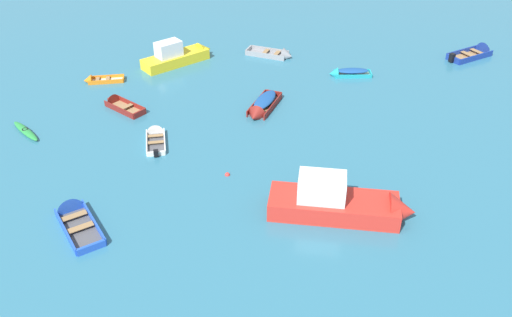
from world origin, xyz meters
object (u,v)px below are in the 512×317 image
(rowboat_turquoise_cluster_inner, at_px, (346,73))
(motor_launch_yellow_outer_left, at_px, (179,55))
(motor_launch_red_foreground_center, at_px, (344,203))
(rowboat_maroon_cluster_outer, at_px, (117,104))
(kayak_green_far_back, at_px, (26,131))
(rowboat_deep_blue_near_camera, at_px, (478,52))
(rowboat_maroon_distant_center, at_px, (261,107))
(rowboat_grey_back_row_left, at_px, (279,55))
(rowboat_orange_midfield_right, at_px, (96,80))
(rowboat_white_far_right, at_px, (156,135))
(mooring_buoy_midfield, at_px, (176,44))
(mooring_buoy_far_field, at_px, (227,175))
(rowboat_blue_far_left, at_px, (73,214))

(rowboat_turquoise_cluster_inner, bearing_deg, motor_launch_yellow_outer_left, 177.43)
(motor_launch_red_foreground_center, height_order, motor_launch_yellow_outer_left, motor_launch_red_foreground_center)
(rowboat_maroon_cluster_outer, bearing_deg, kayak_green_far_back, -136.57)
(rowboat_deep_blue_near_camera, bearing_deg, rowboat_maroon_distant_center, -143.67)
(rowboat_grey_back_row_left, xyz_separation_m, rowboat_orange_midfield_right, (-12.28, -6.15, -0.05))
(rowboat_grey_back_row_left, distance_m, kayak_green_far_back, 19.24)
(motor_launch_yellow_outer_left, height_order, rowboat_maroon_cluster_outer, motor_launch_yellow_outer_left)
(rowboat_white_far_right, distance_m, mooring_buoy_midfield, 14.48)
(rowboat_maroon_distant_center, relative_size, mooring_buoy_far_field, 13.90)
(mooring_buoy_far_field, bearing_deg, rowboat_white_far_right, 146.58)
(motor_launch_red_foreground_center, bearing_deg, motor_launch_yellow_outer_left, 126.92)
(rowboat_white_far_right, bearing_deg, mooring_buoy_far_field, -33.42)
(rowboat_maroon_distant_center, relative_size, kayak_green_far_back, 1.48)
(rowboat_white_far_right, height_order, rowboat_grey_back_row_left, rowboat_grey_back_row_left)
(rowboat_blue_far_left, bearing_deg, mooring_buoy_far_field, 33.37)
(rowboat_grey_back_row_left, relative_size, rowboat_orange_midfield_right, 1.31)
(rowboat_orange_midfield_right, bearing_deg, mooring_buoy_far_field, -41.33)
(rowboat_white_far_right, xyz_separation_m, motor_launch_yellow_outer_left, (-1.30, 10.69, 0.47))
(rowboat_deep_blue_near_camera, bearing_deg, rowboat_white_far_right, -144.15)
(rowboat_maroon_cluster_outer, bearing_deg, mooring_buoy_midfield, 84.32)
(rowboat_maroon_distant_center, relative_size, rowboat_turquoise_cluster_inner, 1.26)
(rowboat_deep_blue_near_camera, bearing_deg, rowboat_orange_midfield_right, -162.42)
(mooring_buoy_far_field, bearing_deg, rowboat_blue_far_left, -146.63)
(rowboat_turquoise_cluster_inner, bearing_deg, mooring_buoy_midfield, 163.14)
(rowboat_blue_far_left, height_order, rowboat_deep_blue_near_camera, rowboat_deep_blue_near_camera)
(motor_launch_red_foreground_center, xyz_separation_m, rowboat_grey_back_row_left, (-5.07, 18.50, -0.52))
(kayak_green_far_back, bearing_deg, rowboat_deep_blue_near_camera, 28.75)
(rowboat_deep_blue_near_camera, relative_size, rowboat_grey_back_row_left, 1.06)
(rowboat_turquoise_cluster_inner, xyz_separation_m, motor_launch_red_foreground_center, (-0.04, -15.87, 0.47))
(rowboat_orange_midfield_right, bearing_deg, rowboat_grey_back_row_left, 26.58)
(rowboat_turquoise_cluster_inner, relative_size, mooring_buoy_far_field, 11.01)
(rowboat_grey_back_row_left, height_order, kayak_green_far_back, rowboat_grey_back_row_left)
(rowboat_blue_far_left, distance_m, rowboat_orange_midfield_right, 14.98)
(rowboat_deep_blue_near_camera, bearing_deg, mooring_buoy_midfield, -177.37)
(rowboat_maroon_cluster_outer, bearing_deg, rowboat_maroon_distant_center, 3.45)
(rowboat_turquoise_cluster_inner, height_order, mooring_buoy_midfield, rowboat_turquoise_cluster_inner)
(motor_launch_red_foreground_center, relative_size, rowboat_orange_midfield_right, 2.40)
(rowboat_turquoise_cluster_inner, relative_size, rowboat_maroon_cluster_outer, 0.95)
(rowboat_blue_far_left, relative_size, mooring_buoy_midfield, 9.76)
(rowboat_grey_back_row_left, xyz_separation_m, kayak_green_far_back, (-13.83, -13.38, -0.04))
(rowboat_maroon_distant_center, height_order, rowboat_blue_far_left, rowboat_blue_far_left)
(rowboat_deep_blue_near_camera, bearing_deg, rowboat_maroon_cluster_outer, -154.34)
(rowboat_white_far_right, height_order, motor_launch_yellow_outer_left, motor_launch_yellow_outer_left)
(kayak_green_far_back, height_order, motor_launch_yellow_outer_left, motor_launch_yellow_outer_left)
(rowboat_turquoise_cluster_inner, distance_m, motor_launch_yellow_outer_left, 12.40)
(rowboat_maroon_cluster_outer, bearing_deg, rowboat_turquoise_cluster_inner, 24.59)
(rowboat_grey_back_row_left, relative_size, rowboat_maroon_cluster_outer, 1.15)
(rowboat_turquoise_cluster_inner, distance_m, mooring_buoy_far_field, 14.74)
(kayak_green_far_back, bearing_deg, mooring_buoy_midfield, 70.25)
(motor_launch_yellow_outer_left, bearing_deg, rowboat_white_far_right, -83.09)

